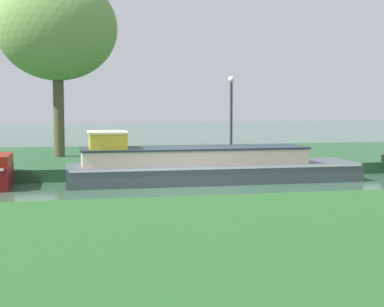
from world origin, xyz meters
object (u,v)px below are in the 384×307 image
Objects in this scene: mooring_post_far at (198,156)px; slate_barge at (203,165)px; lamp_post at (231,108)px; mooring_post_near at (107,153)px; willow_tree_left at (57,29)px.

slate_barge is at bearing -95.82° from mooring_post_far.
mooring_post_near is at bearing -168.34° from lamp_post.
slate_barge reaches higher than mooring_post_far.
willow_tree_left is 2.29× the size of lamp_post.
lamp_post is 2.38m from mooring_post_far.
willow_tree_left is 7.64m from mooring_post_far.
mooring_post_near is (-2.92, 1.55, 0.31)m from slate_barge.
mooring_post_near is 1.64× the size of mooring_post_far.
slate_barge is 3.32m from mooring_post_near.
lamp_post is (1.60, 2.48, 1.78)m from slate_barge.
slate_barge is 10.71× the size of mooring_post_near.
lamp_post reaches higher than mooring_post_far.
slate_barge is 17.59× the size of mooring_post_far.
willow_tree_left is 7.42m from lamp_post.
lamp_post is (6.10, -2.95, -3.02)m from willow_tree_left.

